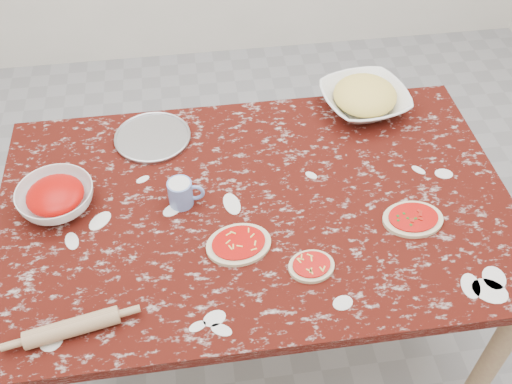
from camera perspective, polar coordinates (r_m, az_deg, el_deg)
The scene contains 10 objects.
ground at distance 2.42m, azimuth 0.00°, elevation -13.06°, with size 4.00×4.00×0.00m, color gray.
worktable at distance 1.88m, azimuth 0.00°, elevation -2.78°, with size 1.60×1.00×0.75m.
pizza_tray at distance 2.05m, azimuth -10.08°, elevation 5.25°, with size 0.26×0.26×0.01m, color #B2B2B7.
sauce_bowl at distance 1.88m, azimuth -18.95°, elevation -0.59°, with size 0.23×0.23×0.07m, color white.
cheese_bowl at distance 2.17m, azimuth 10.54°, elevation 8.83°, with size 0.30×0.30×0.07m, color white.
flour_mug at distance 1.79m, azimuth -7.30°, elevation -0.08°, with size 0.11×0.08×0.09m.
pizza_left at distance 1.70m, azimuth -1.71°, elevation -5.13°, with size 0.21×0.18×0.02m.
pizza_mid at distance 1.66m, azimuth 5.44°, elevation -7.23°, with size 0.14×0.12×0.02m.
pizza_right at distance 1.82m, azimuth 15.10°, elevation -2.55°, with size 0.19×0.14×0.02m.
rolling_pin at distance 1.60m, azimuth -17.55°, elevation -12.53°, with size 0.05×0.05×0.24m, color tan.
Camera 1 is at (-0.17, -1.20, 2.10)m, focal length 40.87 mm.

